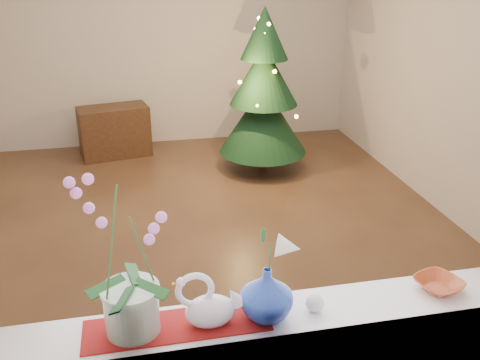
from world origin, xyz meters
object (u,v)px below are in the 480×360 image
object	(u,v)px
paperweight	(315,303)
amber_dish	(438,285)
side_table	(115,131)
swan	(210,300)
orchid_pot	(127,258)
blue_vase	(267,290)
xmas_tree	(264,91)

from	to	relation	value
paperweight	amber_dish	xyz separation A→B (m)	(0.55, 0.03, -0.02)
paperweight	side_table	distance (m)	4.61
amber_dish	side_table	distance (m)	4.71
swan	side_table	distance (m)	4.56
orchid_pot	amber_dish	bearing A→B (deg)	0.47
blue_vase	side_table	world-z (taller)	blue_vase
orchid_pot	xmas_tree	size ratio (longest dim) A/B	0.37
blue_vase	amber_dish	xyz separation A→B (m)	(0.75, 0.03, -0.10)
orchid_pot	blue_vase	distance (m)	0.54
amber_dish	swan	bearing A→B (deg)	-178.13
paperweight	side_table	world-z (taller)	paperweight
orchid_pot	side_table	distance (m)	4.56
xmas_tree	swan	bearing A→B (deg)	-107.15
paperweight	side_table	size ratio (longest dim) A/B	0.09
blue_vase	xmas_tree	size ratio (longest dim) A/B	0.14
side_table	xmas_tree	bearing A→B (deg)	-36.43
orchid_pot	amber_dish	distance (m)	1.29
orchid_pot	side_table	size ratio (longest dim) A/B	0.81
paperweight	amber_dish	distance (m)	0.56
orchid_pot	blue_vase	size ratio (longest dim) A/B	2.57
side_table	paperweight	bearing A→B (deg)	-90.52
orchid_pot	swan	size ratio (longest dim) A/B	2.43
blue_vase	side_table	distance (m)	4.59
swan	amber_dish	xyz separation A→B (m)	(0.97, 0.03, -0.09)
blue_vase	paperweight	world-z (taller)	blue_vase
blue_vase	amber_dish	bearing A→B (deg)	2.36
amber_dish	orchid_pot	bearing A→B (deg)	-179.53
orchid_pot	paperweight	distance (m)	0.75
orchid_pot	swan	world-z (taller)	orchid_pot
side_table	swan	bearing A→B (deg)	-95.68
paperweight	xmas_tree	world-z (taller)	xmas_tree
paperweight	xmas_tree	size ratio (longest dim) A/B	0.04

